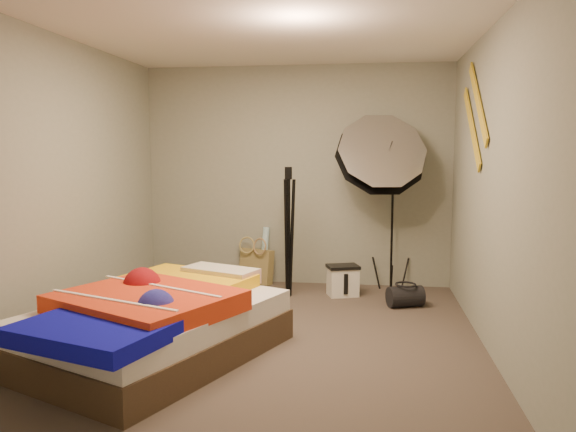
% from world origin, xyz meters
% --- Properties ---
extents(floor, '(4.00, 4.00, 0.00)m').
position_xyz_m(floor, '(0.00, 0.00, 0.00)').
color(floor, '#4D4139').
rests_on(floor, ground).
extents(ceiling, '(4.00, 4.00, 0.00)m').
position_xyz_m(ceiling, '(0.00, 0.00, 2.50)').
color(ceiling, silver).
rests_on(ceiling, wall_back).
extents(wall_back, '(3.50, 0.00, 3.50)m').
position_xyz_m(wall_back, '(0.00, 2.00, 1.25)').
color(wall_back, gray).
rests_on(wall_back, floor).
extents(wall_front, '(3.50, 0.00, 3.50)m').
position_xyz_m(wall_front, '(0.00, -2.00, 1.25)').
color(wall_front, gray).
rests_on(wall_front, floor).
extents(wall_left, '(0.00, 4.00, 4.00)m').
position_xyz_m(wall_left, '(-1.75, 0.00, 1.25)').
color(wall_left, gray).
rests_on(wall_left, floor).
extents(wall_right, '(0.00, 4.00, 4.00)m').
position_xyz_m(wall_right, '(1.75, 0.00, 1.25)').
color(wall_right, gray).
rests_on(wall_right, floor).
extents(tote_bag, '(0.44, 0.32, 0.41)m').
position_xyz_m(tote_bag, '(-0.46, 1.90, 0.20)').
color(tote_bag, tan).
rests_on(tote_bag, floor).
extents(wrapping_roll, '(0.14, 0.20, 0.66)m').
position_xyz_m(wrapping_roll, '(-0.37, 1.90, 0.33)').
color(wrapping_roll, '#6AC3DC').
rests_on(wrapping_roll, floor).
extents(camera_case, '(0.36, 0.30, 0.30)m').
position_xyz_m(camera_case, '(0.57, 1.47, 0.15)').
color(camera_case, silver).
rests_on(camera_case, floor).
extents(duffel_bag, '(0.39, 0.31, 0.21)m').
position_xyz_m(duffel_bag, '(1.20, 1.12, 0.10)').
color(duffel_bag, black).
rests_on(duffel_bag, floor).
extents(wall_stripe_upper, '(0.02, 0.91, 0.78)m').
position_xyz_m(wall_stripe_upper, '(1.73, 0.60, 1.95)').
color(wall_stripe_upper, gold).
rests_on(wall_stripe_upper, wall_right).
extents(wall_stripe_lower, '(0.02, 0.91, 0.78)m').
position_xyz_m(wall_stripe_lower, '(1.73, 0.85, 1.75)').
color(wall_stripe_lower, gold).
rests_on(wall_stripe_lower, wall_right).
extents(bed, '(1.90, 2.29, 0.54)m').
position_xyz_m(bed, '(-0.73, -0.54, 0.27)').
color(bed, '#493626').
rests_on(bed, floor).
extents(photo_umbrella, '(1.15, 0.78, 2.04)m').
position_xyz_m(photo_umbrella, '(0.94, 1.67, 1.46)').
color(photo_umbrella, black).
rests_on(photo_umbrella, floor).
extents(camera_tripod, '(0.09, 0.09, 1.37)m').
position_xyz_m(camera_tripod, '(-0.01, 1.37, 0.79)').
color(camera_tripod, black).
rests_on(camera_tripod, floor).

